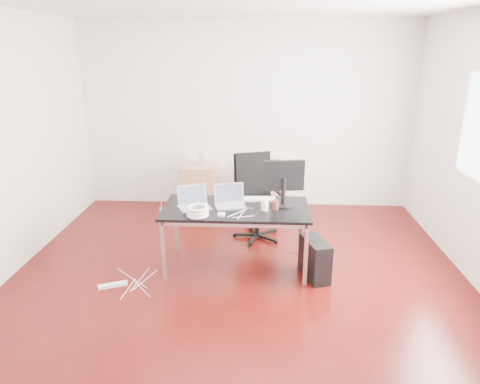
{
  "coord_description": "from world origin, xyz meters",
  "views": [
    {
      "loc": [
        0.24,
        -4.0,
        2.4
      ],
      "look_at": [
        0.0,
        0.55,
        0.85
      ],
      "focal_mm": 32.0,
      "sensor_mm": 36.0,
      "label": 1
    }
  ],
  "objects_px": {
    "desk": "(236,212)",
    "office_chair": "(256,192)",
    "filing_cabinet_right": "(266,188)",
    "filing_cabinet_left": "(200,187)",
    "pc_tower": "(315,259)"
  },
  "relations": [
    {
      "from": "desk",
      "to": "office_chair",
      "type": "distance_m",
      "value": 0.91
    },
    {
      "from": "office_chair",
      "to": "filing_cabinet_right",
      "type": "xyz_separation_m",
      "value": [
        0.14,
        0.96,
        -0.26
      ]
    },
    {
      "from": "filing_cabinet_left",
      "to": "desk",
      "type": "bearing_deg",
      "value": -69.83
    },
    {
      "from": "desk",
      "to": "filing_cabinet_left",
      "type": "bearing_deg",
      "value": 110.17
    },
    {
      "from": "filing_cabinet_left",
      "to": "pc_tower",
      "type": "height_order",
      "value": "filing_cabinet_left"
    },
    {
      "from": "desk",
      "to": "filing_cabinet_right",
      "type": "height_order",
      "value": "desk"
    },
    {
      "from": "filing_cabinet_left",
      "to": "filing_cabinet_right",
      "type": "distance_m",
      "value": 1.02
    },
    {
      "from": "desk",
      "to": "filing_cabinet_left",
      "type": "xyz_separation_m",
      "value": [
        -0.68,
        1.85,
        -0.33
      ]
    },
    {
      "from": "desk",
      "to": "filing_cabinet_right",
      "type": "relative_size",
      "value": 2.29
    },
    {
      "from": "office_chair",
      "to": "filing_cabinet_left",
      "type": "height_order",
      "value": "office_chair"
    },
    {
      "from": "office_chair",
      "to": "filing_cabinet_right",
      "type": "distance_m",
      "value": 1.01
    },
    {
      "from": "filing_cabinet_left",
      "to": "filing_cabinet_right",
      "type": "bearing_deg",
      "value": 0.0
    },
    {
      "from": "desk",
      "to": "office_chair",
      "type": "bearing_deg",
      "value": 77.13
    },
    {
      "from": "desk",
      "to": "filing_cabinet_left",
      "type": "relative_size",
      "value": 2.29
    },
    {
      "from": "filing_cabinet_left",
      "to": "pc_tower",
      "type": "bearing_deg",
      "value": -52.73
    }
  ]
}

